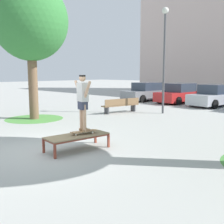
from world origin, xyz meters
TOP-DOWN VIEW (x-y plane):
  - ground_plane at (0.00, 0.00)m, footprint 120.00×120.00m
  - skate_box at (0.72, 0.89)m, footprint 0.98×1.98m
  - skateboard at (0.74, 1.11)m, footprint 0.38×0.82m
  - skater at (0.74, 1.11)m, footprint 0.99×0.35m
  - tree_near_left at (-5.25, 2.91)m, footprint 3.61×3.61m
  - grass_patch_near_left at (-5.25, 2.91)m, footprint 2.86×2.86m
  - car_grey at (-6.71, 14.07)m, footprint 2.16×4.32m
  - car_red at (-3.88, 14.56)m, footprint 2.12×4.30m
  - car_silver at (-1.05, 14.43)m, footprint 2.31×4.38m
  - park_bench at (-3.54, 7.51)m, footprint 0.89×2.44m
  - light_post at (-1.66, 9.02)m, footprint 0.36×0.36m

SIDE VIEW (x-z plane):
  - ground_plane at x=0.00m, z-range 0.00..0.00m
  - grass_patch_near_left at x=-5.25m, z-range 0.00..0.01m
  - skate_box at x=0.72m, z-range 0.18..0.64m
  - park_bench at x=-3.54m, z-range 0.03..0.86m
  - skateboard at x=0.74m, z-range 0.49..0.58m
  - car_grey at x=-6.71m, z-range -0.06..1.44m
  - car_red at x=-3.88m, z-range -0.06..1.44m
  - car_silver at x=-1.05m, z-range -0.06..1.44m
  - skater at x=0.74m, z-range 0.68..2.38m
  - light_post at x=-1.66m, z-range 0.91..6.74m
  - tree_near_left at x=-5.25m, z-range 1.39..8.06m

